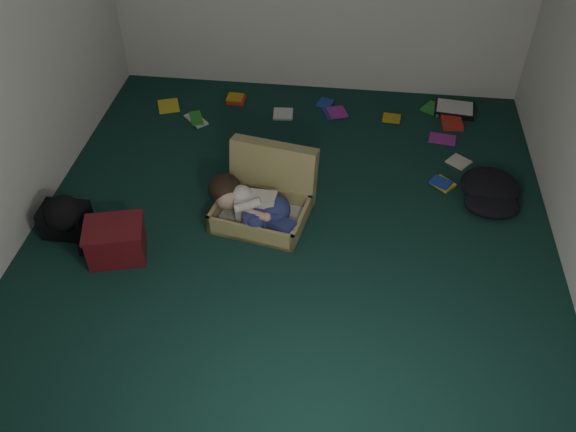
# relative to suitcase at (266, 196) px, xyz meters

# --- Properties ---
(floor) EXTENTS (4.50, 4.50, 0.00)m
(floor) POSITION_rel_suitcase_xyz_m (0.23, -0.28, -0.15)
(floor) COLOR #11322A
(floor) RESTS_ON ground
(wall_front) EXTENTS (4.50, 0.00, 4.50)m
(wall_front) POSITION_rel_suitcase_xyz_m (0.23, -2.53, 1.15)
(wall_front) COLOR white
(wall_front) RESTS_ON ground
(suitcase) EXTENTS (0.81, 0.80, 0.51)m
(suitcase) POSITION_rel_suitcase_xyz_m (0.00, 0.00, 0.00)
(suitcase) COLOR tan
(suitcase) RESTS_ON floor
(person) EXTENTS (0.73, 0.46, 0.32)m
(person) POSITION_rel_suitcase_xyz_m (-0.08, -0.16, 0.04)
(person) COLOR beige
(person) RESTS_ON suitcase
(maroon_bin) EXTENTS (0.49, 0.43, 0.29)m
(maroon_bin) POSITION_rel_suitcase_xyz_m (-1.01, -0.62, -0.01)
(maroon_bin) COLOR maroon
(maroon_bin) RESTS_ON floor
(backpack) EXTENTS (0.44, 0.35, 0.26)m
(backpack) POSITION_rel_suitcase_xyz_m (-1.47, -0.43, -0.02)
(backpack) COLOR black
(backpack) RESTS_ON floor
(clothing_pile) EXTENTS (0.55, 0.48, 0.15)m
(clothing_pile) POSITION_rel_suitcase_xyz_m (1.79, 0.30, -0.08)
(clothing_pile) COLOR black
(clothing_pile) RESTS_ON floor
(paper_tray) EXTENTS (0.41, 0.33, 0.05)m
(paper_tray) POSITION_rel_suitcase_xyz_m (1.61, 1.67, -0.13)
(paper_tray) COLOR black
(paper_tray) RESTS_ON floor
(book_scatter) EXTENTS (2.98, 1.41, 0.02)m
(book_scatter) POSITION_rel_suitcase_xyz_m (0.55, 1.32, -0.14)
(book_scatter) COLOR yellow
(book_scatter) RESTS_ON floor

